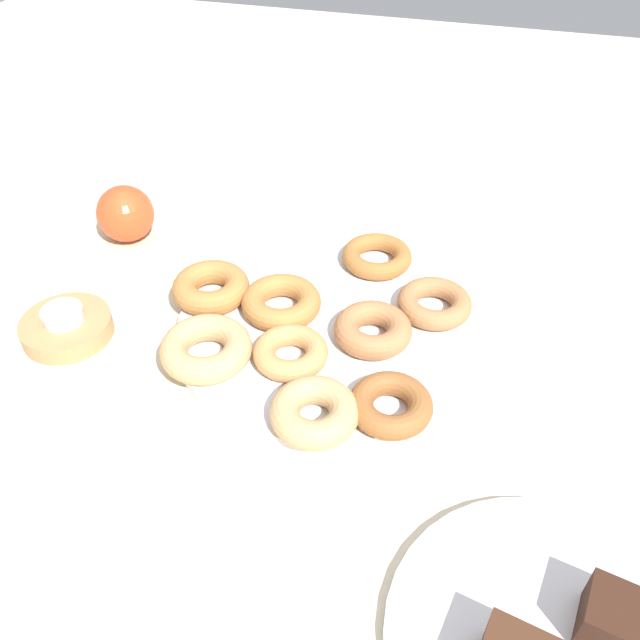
{
  "coord_description": "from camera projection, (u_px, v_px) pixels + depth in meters",
  "views": [
    {
      "loc": [
        -0.14,
        0.53,
        0.5
      ],
      "look_at": [
        0.0,
        0.03,
        0.05
      ],
      "focal_mm": 36.59,
      "sensor_mm": 36.0,
      "label": 1
    }
  ],
  "objects": [
    {
      "name": "donut_8",
      "position": [
        291.0,
        353.0,
        0.68
      ],
      "size": [
        0.1,
        0.1,
        0.02
      ],
      "primitive_type": "torus",
      "rotation": [
        0.0,
        0.0,
        4.36
      ],
      "color": "tan",
      "rests_on": "donut_plate"
    },
    {
      "name": "donut_6",
      "position": [
        434.0,
        303.0,
        0.74
      ],
      "size": [
        0.12,
        0.12,
        0.02
      ],
      "primitive_type": "torus",
      "rotation": [
        0.0,
        0.0,
        2.58
      ],
      "color": "#B27547",
      "rests_on": "donut_plate"
    },
    {
      "name": "tealight",
      "position": [
        63.0,
        315.0,
        0.73
      ],
      "size": [
        0.05,
        0.05,
        0.02
      ],
      "primitive_type": "cylinder",
      "color": "silver",
      "rests_on": "candle_holder"
    },
    {
      "name": "apple",
      "position": [
        125.0,
        214.0,
        0.87
      ],
      "size": [
        0.08,
        0.08,
        0.08
      ],
      "primitive_type": "sphere",
      "color": "#CC4C23",
      "rests_on": "ground_plane"
    },
    {
      "name": "donut_1",
      "position": [
        281.0,
        302.0,
        0.74
      ],
      "size": [
        0.13,
        0.13,
        0.03
      ],
      "primitive_type": "torus",
      "rotation": [
        0.0,
        0.0,
        2.26
      ],
      "color": "#BC7A3D",
      "rests_on": "donut_plate"
    },
    {
      "name": "donut_0",
      "position": [
        377.0,
        256.0,
        0.81
      ],
      "size": [
        0.12,
        0.12,
        0.02
      ],
      "primitive_type": "torus",
      "rotation": [
        0.0,
        0.0,
        5.46
      ],
      "color": "#AD6B33",
      "rests_on": "donut_plate"
    },
    {
      "name": "brownie_near",
      "position": [
        619.0,
        623.0,
        0.47
      ],
      "size": [
        0.06,
        0.05,
        0.04
      ],
      "primitive_type": "cube",
      "rotation": [
        0.0,
        0.0,
        -0.2
      ],
      "color": "#381E14",
      "rests_on": "cake_plate"
    },
    {
      "name": "donut_7",
      "position": [
        314.0,
        412.0,
        0.62
      ],
      "size": [
        0.11,
        0.11,
        0.03
      ],
      "primitive_type": "torus",
      "rotation": [
        0.0,
        0.0,
        3.45
      ],
      "color": "tan",
      "rests_on": "donut_plate"
    },
    {
      "name": "ground_plane",
      "position": [
        327.0,
        334.0,
        0.75
      ],
      "size": [
        2.4,
        2.4,
        0.0
      ],
      "primitive_type": "plane",
      "color": "beige"
    },
    {
      "name": "candle_holder",
      "position": [
        67.0,
        328.0,
        0.74
      ],
      "size": [
        0.1,
        0.1,
        0.02
      ],
      "primitive_type": "cylinder",
      "color": "tan",
      "rests_on": "ground_plane"
    },
    {
      "name": "donut_plate",
      "position": [
        327.0,
        329.0,
        0.74
      ],
      "size": [
        0.34,
        0.34,
        0.02
      ],
      "primitive_type": "cylinder",
      "color": "silver",
      "rests_on": "ground_plane"
    },
    {
      "name": "donut_2",
      "position": [
        206.0,
        349.0,
        0.68
      ],
      "size": [
        0.14,
        0.14,
        0.03
      ],
      "primitive_type": "torus",
      "rotation": [
        0.0,
        0.0,
        5.39
      ],
      "color": "tan",
      "rests_on": "donut_plate"
    },
    {
      "name": "donut_5",
      "position": [
        211.0,
        287.0,
        0.76
      ],
      "size": [
        0.12,
        0.12,
        0.03
      ],
      "primitive_type": "torus",
      "rotation": [
        0.0,
        0.0,
        3.5
      ],
      "color": "#BC7A3D",
      "rests_on": "donut_plate"
    },
    {
      "name": "donut_4",
      "position": [
        391.0,
        405.0,
        0.63
      ],
      "size": [
        0.11,
        0.11,
        0.02
      ],
      "primitive_type": "torus",
      "rotation": [
        0.0,
        0.0,
        2.79
      ],
      "color": "#995B2D",
      "rests_on": "donut_plate"
    },
    {
      "name": "donut_3",
      "position": [
        373.0,
        330.0,
        0.71
      ],
      "size": [
        0.11,
        0.11,
        0.03
      ],
      "primitive_type": "torus",
      "rotation": [
        0.0,
        0.0,
        0.47
      ],
      "color": "#B27547",
      "rests_on": "donut_plate"
    }
  ]
}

